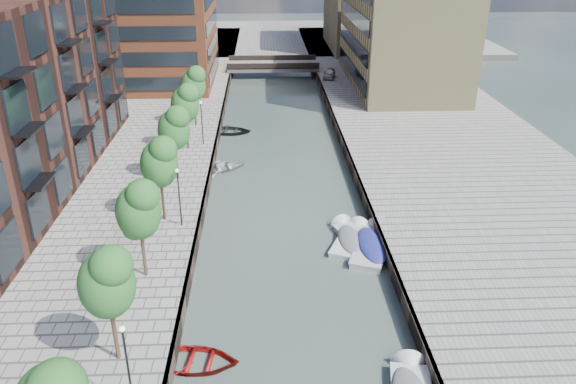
{
  "coord_description": "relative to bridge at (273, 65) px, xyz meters",
  "views": [
    {
      "loc": [
        -1.52,
        -9.85,
        19.07
      ],
      "look_at": [
        0.0,
        23.61,
        3.5
      ],
      "focal_mm": 35.0,
      "sensor_mm": 36.0,
      "label": 1
    }
  ],
  "objects": [
    {
      "name": "water",
      "position": [
        0.0,
        -32.0,
        -1.39
      ],
      "size": [
        300.0,
        300.0,
        0.0
      ],
      "primitive_type": "plane",
      "color": "#38473F",
      "rests_on": "ground"
    },
    {
      "name": "quay_right",
      "position": [
        16.0,
        -32.0,
        -0.89
      ],
      "size": [
        20.0,
        140.0,
        1.0
      ],
      "primitive_type": "cube",
      "color": "gray",
      "rests_on": "ground"
    },
    {
      "name": "quay_wall_left",
      "position": [
        -6.1,
        -32.0,
        -0.89
      ],
      "size": [
        0.25,
        140.0,
        1.0
      ],
      "primitive_type": "cube",
      "color": "#332823",
      "rests_on": "ground"
    },
    {
      "name": "quay_wall_right",
      "position": [
        6.1,
        -32.0,
        -0.89
      ],
      "size": [
        0.25,
        140.0,
        1.0
      ],
      "primitive_type": "cube",
      "color": "#332823",
      "rests_on": "ground"
    },
    {
      "name": "far_closure",
      "position": [
        0.0,
        28.0,
        -0.89
      ],
      "size": [
        80.0,
        40.0,
        1.0
      ],
      "primitive_type": "cube",
      "color": "gray",
      "rests_on": "ground"
    },
    {
      "name": "apartment_block",
      "position": [
        -20.0,
        -42.0,
        6.61
      ],
      "size": [
        8.0,
        38.0,
        14.0
      ],
      "primitive_type": "cube",
      "color": "black",
      "rests_on": "quay_left"
    },
    {
      "name": "tan_block_near",
      "position": [
        16.0,
        -10.0,
        6.61
      ],
      "size": [
        12.0,
        25.0,
        14.0
      ],
      "primitive_type": "cube",
      "color": "tan",
      "rests_on": "quay_right"
    },
    {
      "name": "bridge",
      "position": [
        0.0,
        0.0,
        0.0
      ],
      "size": [
        13.0,
        6.0,
        1.3
      ],
      "color": "gray",
      "rests_on": "ground"
    },
    {
      "name": "tree_1",
      "position": [
        -8.5,
        -61.0,
        3.92
      ],
      "size": [
        2.5,
        2.5,
        5.95
      ],
      "color": "#382619",
      "rests_on": "quay_left"
    },
    {
      "name": "tree_2",
      "position": [
        -8.5,
        -54.0,
        3.92
      ],
      "size": [
        2.5,
        2.5,
        5.95
      ],
      "color": "#382619",
      "rests_on": "quay_left"
    },
    {
      "name": "tree_3",
      "position": [
        -8.5,
        -47.0,
        3.92
      ],
      "size": [
        2.5,
        2.5,
        5.95
      ],
      "color": "#382619",
      "rests_on": "quay_left"
    },
    {
      "name": "tree_4",
      "position": [
        -8.5,
        -40.0,
        3.92
      ],
      "size": [
        2.5,
        2.5,
        5.95
      ],
      "color": "#382619",
      "rests_on": "quay_left"
    },
    {
      "name": "tree_5",
      "position": [
        -8.5,
        -33.0,
        3.92
      ],
      "size": [
        2.5,
        2.5,
        5.95
      ],
      "color": "#382619",
      "rests_on": "quay_left"
    },
    {
      "name": "tree_6",
      "position": [
        -8.5,
        -26.0,
        3.92
      ],
      "size": [
        2.5,
        2.5,
        5.95
      ],
      "color": "#382619",
      "rests_on": "quay_left"
    },
    {
      "name": "lamp_0",
      "position": [
        -7.2,
        -64.0,
        2.12
      ],
      "size": [
        0.24,
        0.24,
        4.12
      ],
      "color": "black",
      "rests_on": "quay_left"
    },
    {
      "name": "lamp_1",
      "position": [
        -7.2,
        -48.0,
        2.12
      ],
      "size": [
        0.24,
        0.24,
        4.12
      ],
      "color": "black",
      "rests_on": "quay_left"
    },
    {
      "name": "lamp_2",
      "position": [
        -7.2,
        -32.0,
        2.12
      ],
      "size": [
        0.24,
        0.24,
        4.12
      ],
      "color": "black",
      "rests_on": "quay_left"
    },
    {
      "name": "sloop_2",
      "position": [
        -5.06,
        -60.54,
        -1.39
      ],
      "size": [
        4.71,
        3.62,
        0.91
      ],
      "primitive_type": "imported",
      "rotation": [
        0.0,
        0.0,
        1.45
      ],
      "color": "maroon",
      "rests_on": "ground"
    },
    {
      "name": "sloop_3",
      "position": [
        -5.32,
        -35.97,
        -1.39
      ],
      "size": [
        5.29,
        4.52,
        0.93
      ],
      "primitive_type": "imported",
      "rotation": [
        0.0,
        0.0,
        1.92
      ],
      "color": "silver",
      "rests_on": "ground"
    },
    {
      "name": "sloop_4",
      "position": [
        -5.22,
        -26.0,
        -1.39
      ],
      "size": [
        5.25,
        4.08,
        1.0
      ],
      "primitive_type": "imported",
      "rotation": [
        0.0,
        0.0,
        1.43
      ],
      "color": "black",
      "rests_on": "ground"
    },
    {
      "name": "motorboat_2",
      "position": [
        4.46,
        -48.62,
        -1.29
      ],
      "size": [
        3.09,
        5.2,
        1.64
      ],
      "color": "#B9B8B7",
      "rests_on": "ground"
    },
    {
      "name": "motorboat_3",
      "position": [
        5.59,
        -49.88,
        -1.16
      ],
      "size": [
        3.82,
        6.08,
        1.92
      ],
      "color": "#B8B8B6",
      "rests_on": "ground"
    },
    {
      "name": "motorboat_4",
      "position": [
        4.26,
        -49.01,
        -1.2
      ],
      "size": [
        3.41,
        5.02,
        1.59
      ],
      "color": "silver",
      "rests_on": "ground"
    },
    {
      "name": "car",
      "position": [
        7.51,
        -6.49,
        0.25
      ],
      "size": [
        2.24,
        4.01,
        1.29
      ],
      "primitive_type": "imported",
      "rotation": [
        0.0,
        0.0,
        -0.2
      ],
      "color": "#929497",
      "rests_on": "quay_right"
    }
  ]
}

